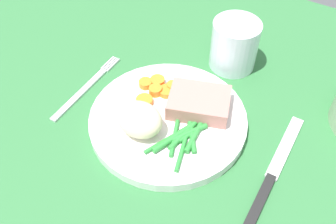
# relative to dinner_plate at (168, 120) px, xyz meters

# --- Properties ---
(dining_table) EXTENTS (1.20, 0.90, 0.02)m
(dining_table) POSITION_rel_dinner_plate_xyz_m (0.01, -0.01, -0.02)
(dining_table) COLOR #2D6B38
(dining_table) RESTS_ON ground
(dinner_plate) EXTENTS (0.23, 0.23, 0.02)m
(dinner_plate) POSITION_rel_dinner_plate_xyz_m (0.00, 0.00, 0.00)
(dinner_plate) COLOR white
(dinner_plate) RESTS_ON dining_table
(meat_portion) EXTENTS (0.11, 0.09, 0.03)m
(meat_portion) POSITION_rel_dinner_plate_xyz_m (0.03, 0.04, 0.02)
(meat_portion) COLOR #B2756B
(meat_portion) RESTS_ON dinner_plate
(mashed_potatoes) EXTENTS (0.07, 0.05, 0.05)m
(mashed_potatoes) POSITION_rel_dinner_plate_xyz_m (-0.02, -0.04, 0.03)
(mashed_potatoes) COLOR beige
(mashed_potatoes) RESTS_ON dinner_plate
(carrot_slices) EXTENTS (0.06, 0.07, 0.01)m
(carrot_slices) POSITION_rel_dinner_plate_xyz_m (-0.04, 0.03, 0.01)
(carrot_slices) COLOR orange
(carrot_slices) RESTS_ON dinner_plate
(green_beans) EXTENTS (0.06, 0.10, 0.01)m
(green_beans) POSITION_rel_dinner_plate_xyz_m (0.04, -0.02, 0.01)
(green_beans) COLOR #2D8C38
(green_beans) RESTS_ON dinner_plate
(fork) EXTENTS (0.01, 0.17, 0.00)m
(fork) POSITION_rel_dinner_plate_xyz_m (-0.15, -0.00, -0.01)
(fork) COLOR silver
(fork) RESTS_ON dining_table
(knife) EXTENTS (0.02, 0.21, 0.01)m
(knife) POSITION_rel_dinner_plate_xyz_m (0.17, -0.00, -0.01)
(knife) COLOR black
(knife) RESTS_ON dining_table
(water_glass) EXTENTS (0.08, 0.08, 0.08)m
(water_glass) POSITION_rel_dinner_plate_xyz_m (0.03, 0.17, 0.03)
(water_glass) COLOR silver
(water_glass) RESTS_ON dining_table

